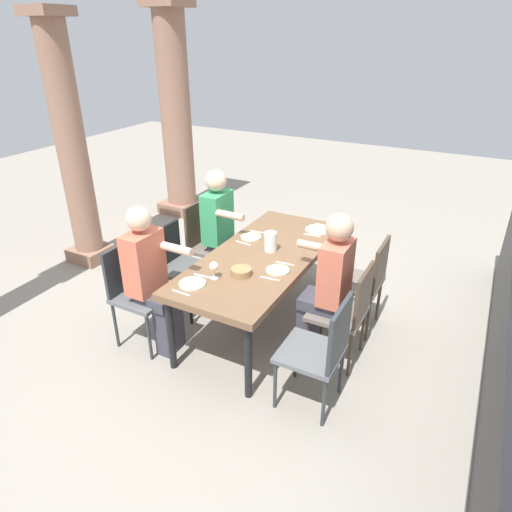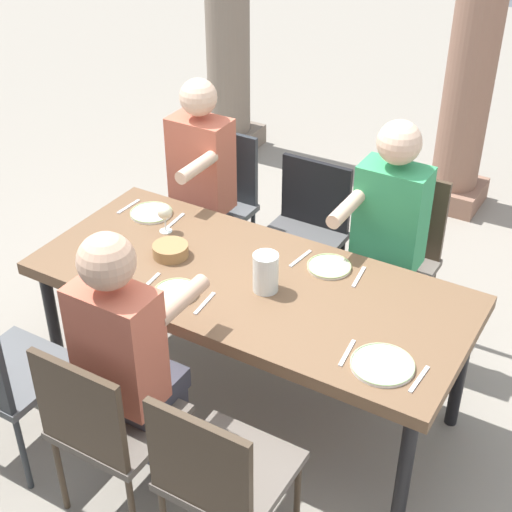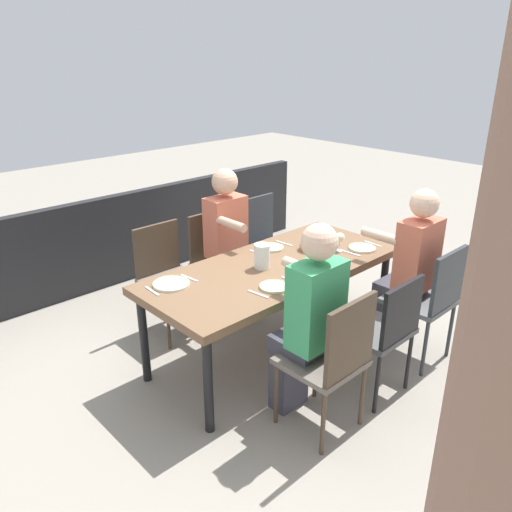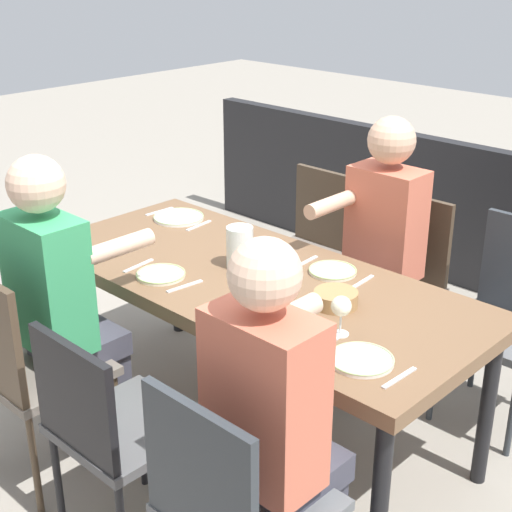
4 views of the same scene
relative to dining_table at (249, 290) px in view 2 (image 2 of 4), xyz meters
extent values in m
plane|color=gray|center=(0.00, 0.00, -0.68)|extent=(16.00, 16.00, 0.00)
cube|color=brown|center=(0.00, 0.00, 0.03)|extent=(2.01, 0.88, 0.06)
cylinder|color=black|center=(-0.93, 0.36, -0.34)|extent=(0.06, 0.06, 0.68)
cylinder|color=black|center=(0.93, 0.36, -0.34)|extent=(0.06, 0.06, 0.68)
cylinder|color=black|center=(-0.93, -0.36, -0.34)|extent=(0.06, 0.06, 0.68)
cylinder|color=black|center=(0.93, -0.36, -0.34)|extent=(0.06, 0.06, 0.68)
cube|color=#5B5E61|center=(-0.75, 0.78, -0.20)|extent=(0.44, 0.44, 0.04)
cube|color=#2D3338|center=(-0.75, 0.98, 0.02)|extent=(0.42, 0.03, 0.45)
cylinder|color=#2D3338|center=(-0.94, 0.59, -0.45)|extent=(0.03, 0.03, 0.46)
cylinder|color=#2D3338|center=(-0.56, 0.59, -0.45)|extent=(0.03, 0.03, 0.46)
cylinder|color=#2D3338|center=(-0.94, 0.97, -0.45)|extent=(0.03, 0.03, 0.46)
cylinder|color=#2D3338|center=(-0.56, 0.97, -0.45)|extent=(0.03, 0.03, 0.46)
cube|color=#5B5E61|center=(-0.75, -0.78, -0.23)|extent=(0.44, 0.44, 0.04)
cylinder|color=#2D3338|center=(-0.56, -0.59, -0.46)|extent=(0.03, 0.03, 0.43)
cylinder|color=#2D3338|center=(-0.94, -0.59, -0.46)|extent=(0.03, 0.03, 0.43)
cylinder|color=#2D3338|center=(-0.56, -0.97, -0.46)|extent=(0.03, 0.03, 0.43)
cube|color=#4F4F50|center=(-0.15, 0.78, -0.21)|extent=(0.44, 0.44, 0.04)
cube|color=black|center=(-0.15, 0.98, -0.01)|extent=(0.42, 0.03, 0.41)
cylinder|color=black|center=(-0.34, 0.59, -0.46)|extent=(0.03, 0.03, 0.45)
cylinder|color=black|center=(0.04, 0.59, -0.46)|extent=(0.03, 0.03, 0.45)
cylinder|color=black|center=(-0.34, 0.97, -0.46)|extent=(0.03, 0.03, 0.45)
cylinder|color=black|center=(0.04, 0.97, -0.46)|extent=(0.03, 0.03, 0.45)
cube|color=#6A6158|center=(-0.15, -0.78, -0.23)|extent=(0.44, 0.44, 0.04)
cube|color=#473828|center=(-0.15, -0.98, -0.01)|extent=(0.42, 0.03, 0.45)
cylinder|color=#473828|center=(0.04, -0.59, -0.47)|extent=(0.03, 0.03, 0.43)
cylinder|color=#473828|center=(-0.34, -0.59, -0.47)|extent=(0.03, 0.03, 0.43)
cylinder|color=#473828|center=(0.04, -0.97, -0.47)|extent=(0.03, 0.03, 0.43)
cylinder|color=#473828|center=(-0.34, -0.97, -0.47)|extent=(0.03, 0.03, 0.43)
cube|color=#6A6158|center=(0.39, 0.78, -0.22)|extent=(0.44, 0.44, 0.04)
cube|color=#473828|center=(0.39, 0.98, 0.02)|extent=(0.42, 0.03, 0.48)
cylinder|color=#473828|center=(0.20, 0.59, -0.46)|extent=(0.03, 0.03, 0.44)
cylinder|color=#473828|center=(0.58, 0.59, -0.46)|extent=(0.03, 0.03, 0.44)
cylinder|color=#473828|center=(0.20, 0.97, -0.46)|extent=(0.03, 0.03, 0.44)
cylinder|color=#473828|center=(0.58, 0.97, -0.46)|extent=(0.03, 0.03, 0.44)
cube|color=#6A6158|center=(0.39, -0.78, -0.21)|extent=(0.44, 0.44, 0.04)
cube|color=#473828|center=(0.39, -0.98, 0.01)|extent=(0.42, 0.03, 0.44)
cylinder|color=#473828|center=(0.58, -0.59, -0.45)|extent=(0.03, 0.03, 0.45)
cylinder|color=#473828|center=(0.20, -0.59, -0.45)|extent=(0.03, 0.03, 0.45)
cube|color=#3F3F4C|center=(-0.75, 0.53, -0.45)|extent=(0.24, 0.14, 0.46)
cube|color=#3F3F4C|center=(-0.75, 0.62, -0.17)|extent=(0.28, 0.32, 0.10)
cube|color=#CC664C|center=(-0.75, 0.73, 0.15)|extent=(0.34, 0.20, 0.53)
sphere|color=beige|center=(-0.75, 0.73, 0.54)|extent=(0.20, 0.20, 0.20)
cylinder|color=beige|center=(-0.61, 0.49, 0.27)|extent=(0.07, 0.30, 0.07)
cube|color=#3F3F4C|center=(0.39, 0.52, -0.45)|extent=(0.24, 0.14, 0.46)
cube|color=#3F3F4C|center=(0.39, 0.61, -0.17)|extent=(0.28, 0.32, 0.10)
cube|color=#389E60|center=(0.39, 0.72, 0.15)|extent=(0.34, 0.20, 0.53)
sphere|color=beige|center=(0.39, 0.72, 0.54)|extent=(0.21, 0.21, 0.21)
cylinder|color=beige|center=(0.25, 0.48, 0.26)|extent=(0.07, 0.30, 0.07)
cube|color=#3F3F4C|center=(-0.15, -0.54, -0.45)|extent=(0.24, 0.14, 0.46)
cube|color=#3F3F4C|center=(-0.15, -0.63, -0.17)|extent=(0.28, 0.32, 0.10)
cube|color=#CC664C|center=(-0.15, -0.74, 0.14)|extent=(0.34, 0.20, 0.52)
sphere|color=tan|center=(-0.15, -0.74, 0.53)|extent=(0.22, 0.22, 0.22)
cylinder|color=tan|center=(-0.01, -0.50, 0.26)|extent=(0.07, 0.30, 0.07)
cube|color=gray|center=(-1.69, 2.50, -0.60)|extent=(0.45, 0.45, 0.16)
cube|color=#936B56|center=(0.21, 2.50, -0.60)|extent=(0.42, 0.42, 0.16)
cylinder|color=#936B56|center=(0.21, 2.50, 0.74)|extent=(0.33, 0.33, 2.51)
cylinder|color=white|center=(-0.74, 0.25, 0.07)|extent=(0.22, 0.22, 0.01)
torus|color=#A4C786|center=(-0.74, 0.25, 0.07)|extent=(0.22, 0.22, 0.01)
cylinder|color=white|center=(-0.57, 0.15, 0.06)|extent=(0.06, 0.06, 0.00)
cylinder|color=white|center=(-0.57, 0.15, 0.10)|extent=(0.01, 0.01, 0.08)
sphere|color=#F2EFCC|center=(-0.57, 0.15, 0.17)|extent=(0.07, 0.07, 0.07)
cube|color=silver|center=(-0.89, 0.25, 0.06)|extent=(0.02, 0.17, 0.01)
cube|color=silver|center=(-0.59, 0.25, 0.06)|extent=(0.03, 0.17, 0.01)
cylinder|color=silver|center=(-0.22, -0.26, 0.07)|extent=(0.20, 0.20, 0.01)
torus|color=#A0BE77|center=(-0.22, -0.26, 0.07)|extent=(0.20, 0.20, 0.01)
cube|color=silver|center=(-0.37, -0.26, 0.06)|extent=(0.03, 0.17, 0.01)
cube|color=silver|center=(-0.07, -0.26, 0.06)|extent=(0.03, 0.17, 0.01)
cylinder|color=silver|center=(0.27, 0.27, 0.07)|extent=(0.20, 0.20, 0.01)
torus|color=#A0BE77|center=(0.27, 0.27, 0.07)|extent=(0.21, 0.21, 0.01)
cube|color=silver|center=(0.12, 0.27, 0.06)|extent=(0.04, 0.17, 0.01)
cube|color=silver|center=(0.42, 0.27, 0.06)|extent=(0.04, 0.17, 0.01)
cylinder|color=white|center=(0.75, -0.24, 0.07)|extent=(0.25, 0.25, 0.01)
torus|color=#A4C786|center=(0.75, -0.24, 0.07)|extent=(0.25, 0.25, 0.01)
cube|color=silver|center=(0.60, -0.24, 0.06)|extent=(0.03, 0.17, 0.01)
cube|color=silver|center=(0.90, -0.24, 0.06)|extent=(0.02, 0.17, 0.01)
cylinder|color=white|center=(0.10, -0.03, 0.15)|extent=(0.11, 0.11, 0.18)
cylinder|color=#EFEAC6|center=(0.10, -0.03, 0.12)|extent=(0.11, 0.11, 0.12)
cylinder|color=#9E7547|center=(-0.42, -0.02, 0.09)|extent=(0.17, 0.17, 0.06)
camera|label=1|loc=(-3.24, -1.65, 1.87)|focal=31.60mm
camera|label=2|loc=(1.45, -2.41, 2.03)|focal=53.11mm
camera|label=3|loc=(2.46, 2.40, 1.54)|focal=35.62mm
camera|label=4|loc=(-1.98, 2.05, 1.35)|focal=52.68mm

